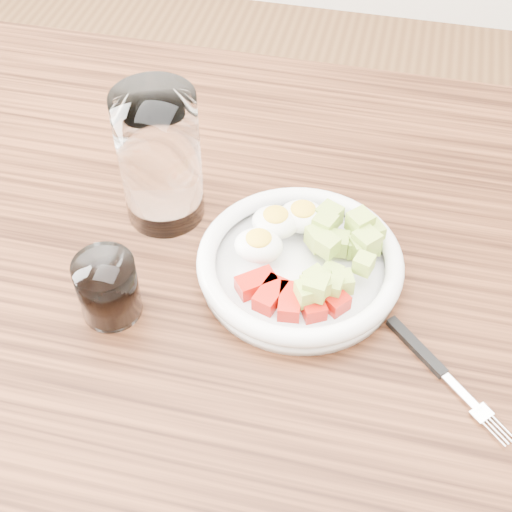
% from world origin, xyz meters
% --- Properties ---
extents(dining_table, '(1.50, 0.90, 0.77)m').
position_xyz_m(dining_table, '(0.00, 0.00, 0.67)').
color(dining_table, brown).
rests_on(dining_table, ground).
extents(bowl, '(0.23, 0.23, 0.06)m').
position_xyz_m(bowl, '(0.04, 0.02, 0.79)').
color(bowl, white).
rests_on(bowl, dining_table).
extents(fork, '(0.13, 0.13, 0.01)m').
position_xyz_m(fork, '(0.19, -0.07, 0.77)').
color(fork, black).
rests_on(fork, dining_table).
extents(water_glass, '(0.09, 0.09, 0.17)m').
position_xyz_m(water_glass, '(-0.14, 0.08, 0.85)').
color(water_glass, white).
rests_on(water_glass, dining_table).
extents(coffee_glass, '(0.06, 0.06, 0.07)m').
position_xyz_m(coffee_glass, '(-0.15, -0.08, 0.81)').
color(coffee_glass, white).
rests_on(coffee_glass, dining_table).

